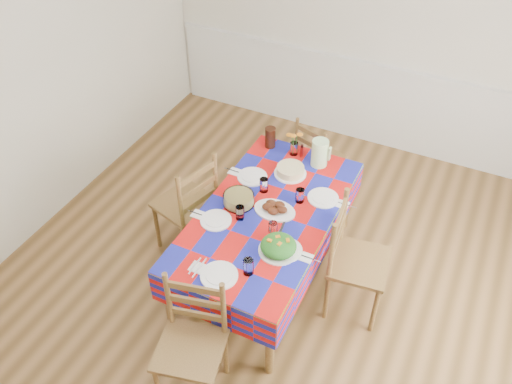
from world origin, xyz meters
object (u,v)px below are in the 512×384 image
at_px(chair_near, 192,344).
at_px(chair_right, 353,261).
at_px(dining_table, 267,219).
at_px(meat_platter, 275,209).
at_px(tea_pitcher, 270,137).
at_px(chair_left, 189,205).
at_px(green_pitcher, 320,153).
at_px(chair_far, 317,159).

distance_m(chair_near, chair_right, 1.32).
relative_size(dining_table, meat_platter, 5.50).
bearing_deg(chair_near, dining_table, 76.49).
distance_m(meat_platter, tea_pitcher, 0.83).
xyz_separation_m(chair_left, chair_right, (1.40, 0.01, 0.00)).
height_order(green_pitcher, chair_near, chair_near).
distance_m(dining_table, green_pitcher, 0.75).
xyz_separation_m(meat_platter, chair_left, (-0.75, -0.05, -0.23)).
xyz_separation_m(chair_far, chair_left, (-0.69, -1.13, 0.07)).
distance_m(dining_table, chair_right, 0.71).
bearing_deg(chair_left, chair_near, 48.47).
bearing_deg(dining_table, meat_platter, 36.82).
bearing_deg(dining_table, green_pitcher, 79.00).
bearing_deg(meat_platter, dining_table, -143.18).
xyz_separation_m(dining_table, chair_right, (0.70, -0.01, -0.13)).
xyz_separation_m(tea_pitcher, chair_near, (0.32, -1.88, -0.31)).
xyz_separation_m(meat_platter, green_pitcher, (0.09, 0.68, 0.09)).
distance_m(meat_platter, chair_far, 1.13).
xyz_separation_m(meat_platter, chair_right, (0.66, -0.04, -0.23)).
bearing_deg(chair_right, green_pitcher, 31.41).
height_order(chair_left, chair_right, chair_right).
xyz_separation_m(green_pitcher, chair_near, (-0.15, -1.82, -0.34)).
xyz_separation_m(chair_near, chair_left, (-0.69, 1.10, 0.02)).
height_order(dining_table, chair_left, chair_left).
bearing_deg(chair_near, tea_pitcher, 86.71).
bearing_deg(green_pitcher, chair_left, -139.26).
bearing_deg(tea_pitcher, green_pitcher, -6.58).
bearing_deg(chair_near, meat_platter, 74.29).
relative_size(dining_table, chair_far, 2.11).
distance_m(meat_platter, chair_right, 0.69).
bearing_deg(dining_table, tea_pitcher, 113.40).
height_order(tea_pitcher, chair_far, tea_pitcher).
bearing_deg(chair_far, green_pitcher, 129.04).
height_order(green_pitcher, tea_pitcher, green_pitcher).
xyz_separation_m(dining_table, chair_near, (-0.01, -1.11, -0.15)).
relative_size(chair_far, chair_left, 0.85).
relative_size(tea_pitcher, chair_near, 0.19).
height_order(green_pitcher, chair_far, green_pitcher).
distance_m(dining_table, meat_platter, 0.11).
bearing_deg(tea_pitcher, chair_near, -80.29).
bearing_deg(chair_right, chair_near, 140.61).
distance_m(meat_platter, chair_near, 1.17).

